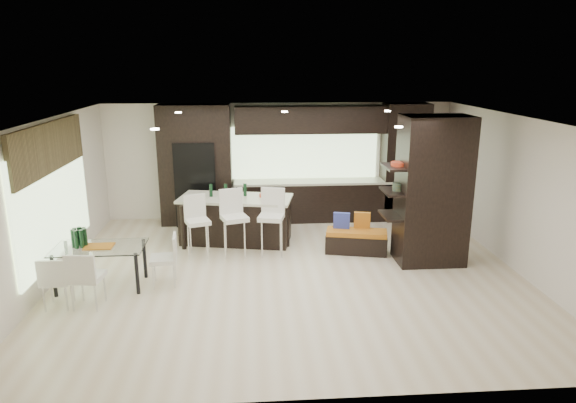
{
  "coord_description": "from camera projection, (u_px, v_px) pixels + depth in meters",
  "views": [
    {
      "loc": [
        -0.66,
        -8.35,
        3.59
      ],
      "look_at": [
        0.0,
        0.6,
        1.15
      ],
      "focal_mm": 32.0,
      "sensor_mm": 36.0,
      "label": 1
    }
  ],
  "objects": [
    {
      "name": "refrigerator",
      "position": [
        197.0,
        183.0,
        11.64
      ],
      "size": [
        0.9,
        0.68,
        1.9
      ],
      "primitive_type": "cube",
      "color": "black",
      "rests_on": "ground"
    },
    {
      "name": "stool_mid",
      "position": [
        235.0,
        230.0,
        9.74
      ],
      "size": [
        0.58,
        0.58,
        1.03
      ],
      "primitive_type": "cube",
      "rotation": [
        0.0,
        0.0,
        0.32
      ],
      "color": "silver",
      "rests_on": "ground"
    },
    {
      "name": "chair_near",
      "position": [
        88.0,
        281.0,
        7.7
      ],
      "size": [
        0.5,
        0.5,
        0.83
      ],
      "primitive_type": "cube",
      "rotation": [
        0.0,
        0.0,
        -0.11
      ],
      "color": "silver",
      "rests_on": "ground"
    },
    {
      "name": "floor_vase",
      "position": [
        413.0,
        227.0,
        9.4
      ],
      "size": [
        0.63,
        0.63,
        1.34
      ],
      "primitive_type": null,
      "rotation": [
        0.0,
        0.0,
        0.36
      ],
      "color": "#3E4B35",
      "rests_on": "ground"
    },
    {
      "name": "stool_right",
      "position": [
        271.0,
        229.0,
        9.78
      ],
      "size": [
        0.55,
        0.55,
        1.03
      ],
      "primitive_type": "cube",
      "rotation": [
        0.0,
        0.0,
        -0.22
      ],
      "color": "silver",
      "rests_on": "ground"
    },
    {
      "name": "window_left",
      "position": [
        54.0,
        201.0,
        8.58
      ],
      "size": [
        0.04,
        3.2,
        1.9
      ],
      "primitive_type": "cube",
      "color": "#B2D199",
      "rests_on": "left_wall"
    },
    {
      "name": "ceiling_spots",
      "position": [
        290.0,
        119.0,
        8.56
      ],
      "size": [
        4.0,
        3.0,
        0.02
      ],
      "primitive_type": "cube",
      "color": "white",
      "rests_on": "ceiling"
    },
    {
      "name": "back_cabinetry",
      "position": [
        302.0,
        163.0,
        11.75
      ],
      "size": [
        6.8,
        0.68,
        2.7
      ],
      "primitive_type": "cube",
      "color": "black",
      "rests_on": "ground"
    },
    {
      "name": "stone_accent",
      "position": [
        49.0,
        147.0,
        8.34
      ],
      "size": [
        0.08,
        3.0,
        0.8
      ],
      "primitive_type": "cube",
      "color": "brown",
      "rests_on": "left_wall"
    },
    {
      "name": "window_back",
      "position": [
        305.0,
        153.0,
        11.99
      ],
      "size": [
        3.4,
        0.04,
        1.2
      ],
      "primitive_type": "cube",
      "color": "#B2D199",
      "rests_on": "back_wall"
    },
    {
      "name": "kitchen_island",
      "position": [
        236.0,
        219.0,
        10.53
      ],
      "size": [
        2.4,
        1.39,
        0.94
      ],
      "primitive_type": "cube",
      "rotation": [
        0.0,
        0.0,
        -0.2
      ],
      "color": "black",
      "rests_on": "ground"
    },
    {
      "name": "ceiling",
      "position": [
        291.0,
        119.0,
        8.31
      ],
      "size": [
        8.0,
        7.0,
        0.02
      ],
      "primitive_type": "cube",
      "color": "white",
      "rests_on": "ground"
    },
    {
      "name": "back_wall",
      "position": [
        279.0,
        161.0,
        12.03
      ],
      "size": [
        8.0,
        0.02,
        2.7
      ],
      "primitive_type": "cube",
      "color": "silver",
      "rests_on": "ground"
    },
    {
      "name": "partition_column",
      "position": [
        433.0,
        191.0,
        9.23
      ],
      "size": [
        1.2,
        0.8,
        2.7
      ],
      "primitive_type": "cube",
      "color": "black",
      "rests_on": "ground"
    },
    {
      "name": "chair_end",
      "position": [
        164.0,
        262.0,
        8.46
      ],
      "size": [
        0.47,
        0.47,
        0.79
      ],
      "primitive_type": "cube",
      "rotation": [
        0.0,
        0.0,
        1.67
      ],
      "color": "silver",
      "rests_on": "ground"
    },
    {
      "name": "bench",
      "position": [
        356.0,
        241.0,
        9.96
      ],
      "size": [
        1.25,
        0.7,
        0.45
      ],
      "primitive_type": "cube",
      "rotation": [
        0.0,
        0.0,
        -0.23
      ],
      "color": "black",
      "rests_on": "ground"
    },
    {
      "name": "chair_far",
      "position": [
        58.0,
        284.0,
        7.7
      ],
      "size": [
        0.42,
        0.42,
        0.76
      ],
      "primitive_type": "cube",
      "rotation": [
        0.0,
        0.0,
        0.02
      ],
      "color": "silver",
      "rests_on": "ground"
    },
    {
      "name": "ground",
      "position": [
        290.0,
        273.0,
        9.02
      ],
      "size": [
        8.0,
        8.0,
        0.0
      ],
      "primitive_type": "plane",
      "color": "beige",
      "rests_on": "ground"
    },
    {
      "name": "right_wall",
      "position": [
        519.0,
        195.0,
        8.95
      ],
      "size": [
        0.02,
        7.0,
        2.7
      ],
      "primitive_type": "cube",
      "color": "silver",
      "rests_on": "ground"
    },
    {
      "name": "left_wall",
      "position": [
        47.0,
        204.0,
        8.38
      ],
      "size": [
        0.02,
        7.0,
        2.7
      ],
      "primitive_type": "cube",
      "color": "silver",
      "rests_on": "ground"
    },
    {
      "name": "stool_left",
      "position": [
        198.0,
        232.0,
        9.72
      ],
      "size": [
        0.54,
        0.54,
        0.95
      ],
      "primitive_type": "cube",
      "rotation": [
        0.0,
        0.0,
        0.34
      ],
      "color": "silver",
      "rests_on": "ground"
    },
    {
      "name": "dining_table",
      "position": [
        101.0,
        267.0,
        8.4
      ],
      "size": [
        1.45,
        0.82,
        0.69
      ],
      "primitive_type": "cube",
      "rotation": [
        0.0,
        0.0,
        0.01
      ],
      "color": "white",
      "rests_on": "ground"
    }
  ]
}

